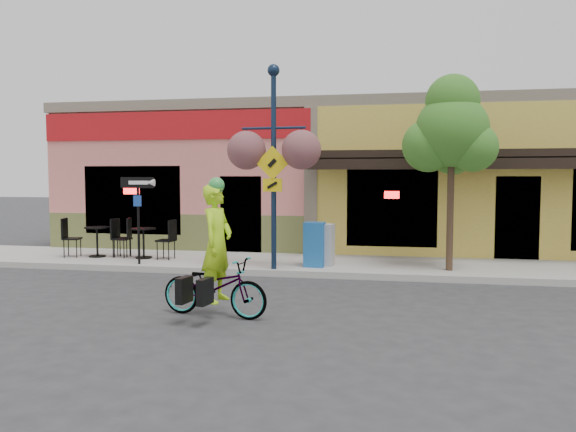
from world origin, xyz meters
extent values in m
plane|color=#2D2D30|center=(0.00, 0.00, 0.00)|extent=(90.00, 90.00, 0.00)
cube|color=#9E9B93|center=(0.00, 2.00, 0.07)|extent=(24.00, 3.00, 0.15)
cube|color=#A8A59E|center=(0.00, 0.55, 0.07)|extent=(24.00, 0.12, 0.15)
imported|color=#99270D|center=(-1.59, -3.23, 0.49)|extent=(1.93, 0.93, 0.97)
imported|color=#B0EC18|center=(-1.54, -3.23, 0.96)|extent=(0.56, 0.76, 1.92)
camera|label=1|loc=(1.29, -11.90, 2.28)|focal=35.00mm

